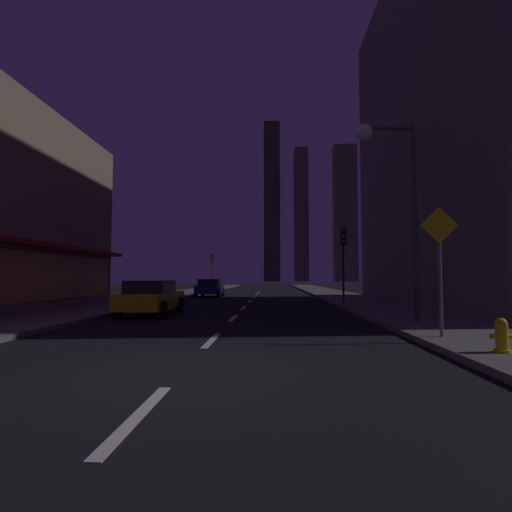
{
  "coord_description": "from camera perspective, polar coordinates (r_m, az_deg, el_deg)",
  "views": [
    {
      "loc": [
        1.54,
        -6.36,
        1.58
      ],
      "look_at": [
        0.0,
        28.14,
        3.52
      ],
      "focal_mm": 26.79,
      "sensor_mm": 36.0,
      "label": 1
    }
  ],
  "objects": [
    {
      "name": "fire_hydrant_yellow_near",
      "position": [
        8.79,
        32.82,
        -10.05
      ],
      "size": [
        0.42,
        0.3,
        0.65
      ],
      "color": "yellow",
      "rests_on": "sidewalk_right"
    },
    {
      "name": "skyscraper_distant_mid",
      "position": [
        157.33,
        6.74,
        6.09
      ],
      "size": [
        5.45,
        8.18,
        53.94
      ],
      "primitive_type": "cube",
      "color": "brown",
      "rests_on": "ground"
    },
    {
      "name": "traffic_light_near_right",
      "position": [
        22.0,
        12.92,
        1.07
      ],
      "size": [
        0.32,
        0.48,
        4.2
      ],
      "color": "#2D2D2D",
      "rests_on": "sidewalk_right"
    },
    {
      "name": "lane_marking_center",
      "position": [
        22.67,
        -1.36,
        -7.2
      ],
      "size": [
        0.16,
        38.6,
        0.01
      ],
      "color": "silver",
      "rests_on": "ground"
    },
    {
      "name": "building_apartment_right",
      "position": [
        27.36,
        32.1,
        16.43
      ],
      "size": [
        11.0,
        20.0,
        21.1
      ],
      "primitive_type": "cube",
      "color": "slate",
      "rests_on": "ground"
    },
    {
      "name": "skyscraper_distant_tall",
      "position": [
        155.58,
        2.4,
        8.09
      ],
      "size": [
        6.4,
        6.32,
        64.21
      ],
      "primitive_type": "cube",
      "color": "#39362B",
      "rests_on": "ground"
    },
    {
      "name": "ground_plane",
      "position": [
        38.43,
        0.26,
        -5.65
      ],
      "size": [
        78.0,
        136.0,
        0.1
      ],
      "primitive_type": "cube",
      "color": "black"
    },
    {
      "name": "traffic_light_far_left",
      "position": [
        44.43,
        -6.56,
        -1.12
      ],
      "size": [
        0.32,
        0.48,
        4.2
      ],
      "color": "#2D2D2D",
      "rests_on": "sidewalk_left"
    },
    {
      "name": "sidewalk_left",
      "position": [
        39.33,
        -10.03,
        -5.36
      ],
      "size": [
        4.0,
        76.0,
        0.15
      ],
      "primitive_type": "cube",
      "color": "#605E59",
      "rests_on": "ground"
    },
    {
      "name": "pedestrian_crossing_sign",
      "position": [
        10.3,
        25.77,
        -0.45
      ],
      "size": [
        0.91,
        0.08,
        3.15
      ],
      "color": "slate",
      "rests_on": "sidewalk_right"
    },
    {
      "name": "skyscraper_distant_short",
      "position": [
        145.49,
        13.15,
        6.24
      ],
      "size": [
        8.33,
        5.24,
        50.54
      ],
      "primitive_type": "cube",
      "color": "#615C49",
      "rests_on": "ground"
    },
    {
      "name": "street_lamp_right",
      "position": [
        13.7,
        19.16,
        11.71
      ],
      "size": [
        1.96,
        0.56,
        6.58
      ],
      "color": "#38383D",
      "rests_on": "sidewalk_right"
    },
    {
      "name": "car_parked_near",
      "position": [
        16.78,
        -15.37,
        -5.96
      ],
      "size": [
        1.98,
        4.24,
        1.45
      ],
      "color": "gold",
      "rests_on": "ground"
    },
    {
      "name": "car_parked_far",
      "position": [
        31.43,
        -6.88,
        -4.72
      ],
      "size": [
        1.98,
        4.24,
        1.45
      ],
      "color": "navy",
      "rests_on": "ground"
    },
    {
      "name": "fire_hydrant_far_left",
      "position": [
        28.31,
        -12.74,
        -5.42
      ],
      "size": [
        0.42,
        0.3,
        0.65
      ],
      "color": "gold",
      "rests_on": "sidewalk_left"
    },
    {
      "name": "sidewalk_right",
      "position": [
        38.78,
        10.7,
        -5.39
      ],
      "size": [
        4.0,
        76.0,
        0.15
      ],
      "primitive_type": "cube",
      "color": "#605E59",
      "rests_on": "ground"
    }
  ]
}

